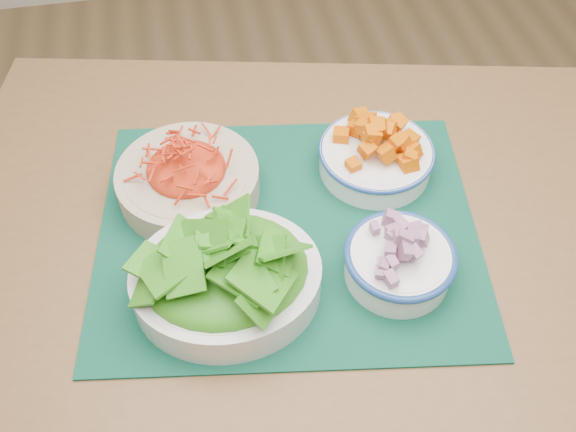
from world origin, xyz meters
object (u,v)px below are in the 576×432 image
(placemat, at_px, (288,230))
(carrot_bowl, at_px, (187,175))
(squash_bowl, at_px, (377,151))
(onion_bowl, at_px, (400,258))
(table, at_px, (338,272))
(lettuce_bowl, at_px, (225,271))

(placemat, xyz_separation_m, carrot_bowl, (-0.13, 0.10, 0.04))
(squash_bowl, xyz_separation_m, onion_bowl, (-0.03, -0.20, -0.00))
(placemat, height_order, squash_bowl, squash_bowl)
(table, height_order, onion_bowl, onion_bowl)
(onion_bowl, bearing_deg, lettuce_bowl, 176.56)
(placemat, bearing_deg, squash_bowl, 39.50)
(table, bearing_deg, placemat, 178.20)
(table, xyz_separation_m, onion_bowl, (0.05, -0.09, 0.14))
(lettuce_bowl, bearing_deg, squash_bowl, 38.27)
(table, distance_m, onion_bowl, 0.18)
(carrot_bowl, bearing_deg, table, -29.63)
(table, bearing_deg, carrot_bowl, 162.99)
(carrot_bowl, xyz_separation_m, onion_bowl, (0.26, -0.20, 0.00))
(table, height_order, carrot_bowl, carrot_bowl)
(squash_bowl, height_order, lettuce_bowl, lettuce_bowl)
(placemat, distance_m, squash_bowl, 0.19)
(squash_bowl, height_order, onion_bowl, squash_bowl)
(carrot_bowl, xyz_separation_m, lettuce_bowl, (0.03, -0.19, 0.01))
(lettuce_bowl, distance_m, onion_bowl, 0.23)
(placemat, height_order, carrot_bowl, carrot_bowl)
(table, bearing_deg, squash_bowl, 67.12)
(squash_bowl, bearing_deg, carrot_bowl, 178.89)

